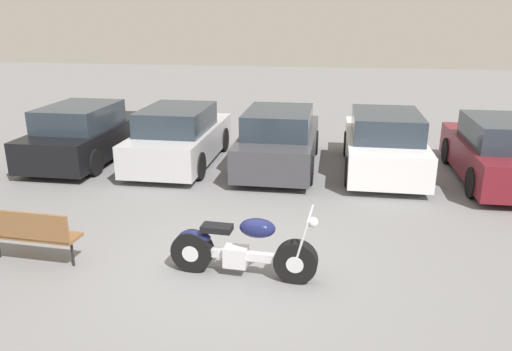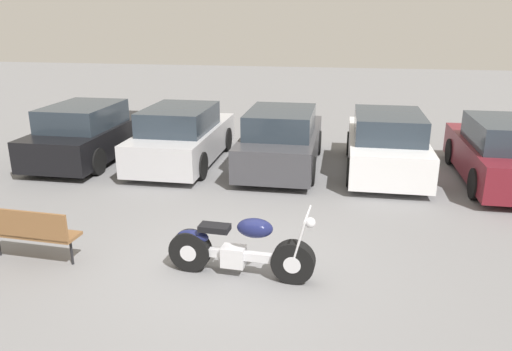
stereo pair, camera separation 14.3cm
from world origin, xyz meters
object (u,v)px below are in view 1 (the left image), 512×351
at_px(parked_car_dark_grey, 279,140).
at_px(parked_car_white, 384,144).
at_px(motorcycle, 241,249).
at_px(parked_car_silver, 180,137).
at_px(park_bench, 28,231).
at_px(parked_car_maroon, 500,152).
at_px(parked_car_black, 85,134).

bearing_deg(parked_car_dark_grey, parked_car_white, 0.84).
xyz_separation_m(motorcycle, parked_car_dark_grey, (-0.08, 5.51, 0.27)).
relative_size(parked_car_silver, park_bench, 2.76).
bearing_deg(parked_car_silver, parked_car_white, 1.19).
height_order(motorcycle, parked_car_maroon, parked_car_maroon).
relative_size(parked_car_black, parked_car_silver, 1.00).
bearing_deg(parked_car_white, motorcycle, -113.72).
relative_size(parked_car_black, parked_car_maroon, 1.00).
height_order(parked_car_silver, parked_car_maroon, same).
distance_m(parked_car_silver, parked_car_white, 5.04).
distance_m(parked_car_black, parked_car_white, 7.56).
bearing_deg(motorcycle, parked_car_dark_grey, 90.86).
relative_size(motorcycle, parked_car_silver, 0.52).
relative_size(parked_car_black, parked_car_white, 1.00).
xyz_separation_m(parked_car_silver, park_bench, (-0.62, -5.60, -0.14)).
bearing_deg(parked_car_silver, motorcycle, -64.44).
bearing_deg(parked_car_white, park_bench, -134.76).
xyz_separation_m(parked_car_dark_grey, parked_car_white, (2.52, 0.04, 0.00)).
bearing_deg(parked_car_silver, parked_car_dark_grey, 1.55).
xyz_separation_m(parked_car_maroon, park_bench, (-8.18, -5.33, -0.14)).
relative_size(parked_car_dark_grey, parked_car_maroon, 1.00).
relative_size(parked_car_dark_grey, parked_car_white, 1.00).
distance_m(parked_car_black, parked_car_dark_grey, 5.04).
bearing_deg(parked_car_white, parked_car_black, -178.56).
bearing_deg(parked_car_maroon, parked_car_dark_grey, 176.17).
bearing_deg(parked_car_maroon, motorcycle, -133.78).
xyz_separation_m(parked_car_black, parked_car_silver, (2.52, 0.08, 0.00)).
relative_size(parked_car_silver, parked_car_white, 1.00).
xyz_separation_m(motorcycle, parked_car_black, (-5.12, 5.35, 0.27)).
bearing_deg(parked_car_black, motorcycle, -46.28).
height_order(parked_car_dark_grey, parked_car_white, same).
distance_m(parked_car_dark_grey, parked_car_maroon, 5.05).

